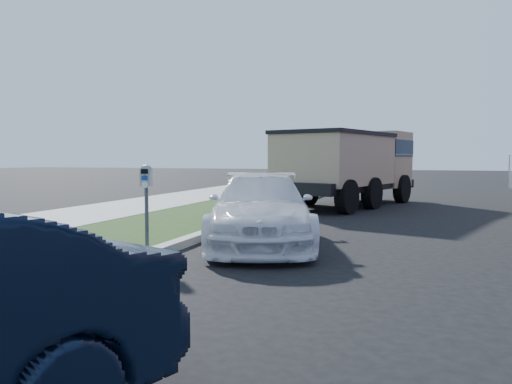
% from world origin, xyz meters
% --- Properties ---
extents(ground, '(120.00, 120.00, 0.00)m').
position_xyz_m(ground, '(0.00, 0.00, 0.00)').
color(ground, black).
rests_on(ground, ground).
extents(streetside, '(6.12, 50.00, 0.15)m').
position_xyz_m(streetside, '(-5.57, 2.00, 0.07)').
color(streetside, '#999990').
rests_on(streetside, ground).
extents(parking_meter, '(0.21, 0.15, 1.40)m').
position_xyz_m(parking_meter, '(-2.83, -0.61, 1.15)').
color(parking_meter, '#3F4247').
rests_on(parking_meter, ground).
extents(white_wagon, '(3.23, 5.01, 1.35)m').
position_xyz_m(white_wagon, '(-1.33, 1.14, 0.68)').
color(white_wagon, silver).
rests_on(white_wagon, ground).
extents(dump_truck, '(4.30, 7.05, 2.60)m').
position_xyz_m(dump_truck, '(-0.80, 9.47, 1.46)').
color(dump_truck, black).
rests_on(dump_truck, ground).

